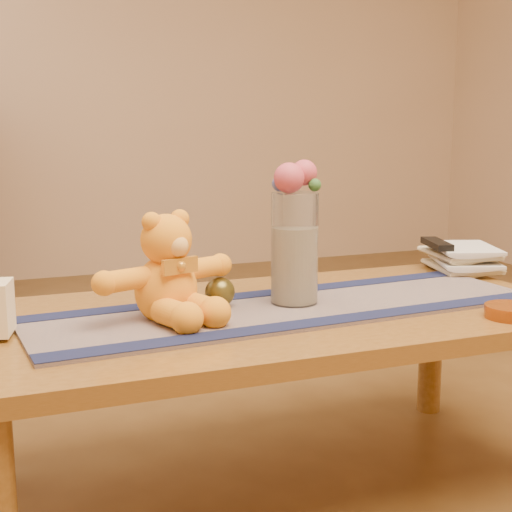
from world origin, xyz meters
name	(u,v)px	position (x,y,z in m)	size (l,w,h in m)	color
floor	(275,490)	(0.00, 0.00, 0.00)	(5.50, 5.50, 0.00)	#543718
wall_back	(79,34)	(0.00, 2.75, 1.35)	(5.50, 5.50, 0.00)	tan
coffee_table_top	(276,318)	(0.00, 0.00, 0.43)	(1.40, 0.70, 0.04)	brown
table_leg_br	(431,346)	(0.64, 0.29, 0.21)	(0.07, 0.07, 0.41)	brown
persian_runner	(290,308)	(0.03, -0.01, 0.45)	(1.20, 0.35, 0.01)	#171F42
runner_border_near	(322,321)	(0.04, -0.16, 0.46)	(1.20, 0.06, 0.00)	#141A3D
runner_border_far	(262,293)	(0.02, 0.13, 0.46)	(1.20, 0.06, 0.00)	#141A3D
teddy_bear	(166,268)	(-0.26, 0.00, 0.57)	(0.33, 0.27, 0.22)	orange
glass_vase	(295,248)	(0.05, 0.02, 0.59)	(0.11, 0.11, 0.26)	silver
potpourri_fill	(294,265)	(0.05, 0.02, 0.55)	(0.09, 0.09, 0.18)	beige
rose_left	(289,178)	(0.03, 0.01, 0.75)	(0.07, 0.07, 0.07)	#C74659
rose_right	(304,173)	(0.08, 0.02, 0.76)	(0.06, 0.06, 0.06)	#C74659
blue_flower_back	(293,179)	(0.06, 0.05, 0.75)	(0.04, 0.04, 0.04)	#4E58AA
blue_flower_side	(280,184)	(0.02, 0.04, 0.74)	(0.04, 0.04, 0.04)	#4E58AA
leaf_sprig	(315,185)	(0.09, 0.00, 0.74)	(0.03, 0.03, 0.03)	#33662D
bronze_ball	(220,292)	(-0.12, 0.05, 0.49)	(0.07, 0.07, 0.07)	#4E451A
book_bottom	(435,269)	(0.60, 0.23, 0.46)	(0.17, 0.22, 0.02)	beige
book_lower	(437,262)	(0.60, 0.22, 0.48)	(0.16, 0.22, 0.02)	beige
book_upper	(433,256)	(0.59, 0.23, 0.50)	(0.17, 0.22, 0.02)	beige
book_top	(437,249)	(0.60, 0.22, 0.52)	(0.16, 0.22, 0.02)	beige
tv_remote	(437,244)	(0.59, 0.22, 0.54)	(0.04, 0.16, 0.02)	black
amber_dish	(511,312)	(0.46, -0.26, 0.46)	(0.12, 0.12, 0.03)	#BF5914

